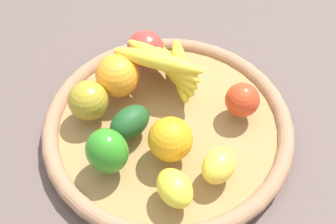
# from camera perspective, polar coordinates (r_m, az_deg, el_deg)

# --- Properties ---
(ground_plane) EXTENTS (2.40, 2.40, 0.00)m
(ground_plane) POSITION_cam_1_polar(r_m,az_deg,el_deg) (0.81, 0.00, -2.73)
(ground_plane) COLOR brown
(ground_plane) RESTS_ON ground
(basket) EXTENTS (0.47, 0.47, 0.04)m
(basket) POSITION_cam_1_polar(r_m,az_deg,el_deg) (0.80, 0.00, -1.86)
(basket) COLOR #9B7745
(basket) RESTS_ON ground_plane
(orange_1) EXTENTS (0.08, 0.08, 0.08)m
(orange_1) POSITION_cam_1_polar(r_m,az_deg,el_deg) (0.71, 0.34, -3.72)
(orange_1) COLOR orange
(orange_1) RESTS_ON basket
(lemon_1) EXTENTS (0.07, 0.08, 0.05)m
(lemon_1) POSITION_cam_1_polar(r_m,az_deg,el_deg) (0.70, 6.97, -7.20)
(lemon_1) COLOR yellow
(lemon_1) RESTS_ON basket
(banana_bunch) EXTENTS (0.18, 0.18, 0.09)m
(banana_bunch) POSITION_cam_1_polar(r_m,az_deg,el_deg) (0.81, -0.00, 6.52)
(banana_bunch) COLOR yellow
(banana_bunch) RESTS_ON basket
(lemon_0) EXTENTS (0.09, 0.09, 0.05)m
(lemon_0) POSITION_cam_1_polar(r_m,az_deg,el_deg) (0.67, 0.91, -10.33)
(lemon_0) COLOR yellow
(lemon_0) RESTS_ON basket
(orange_0) EXTENTS (0.11, 0.11, 0.08)m
(orange_0) POSITION_cam_1_polar(r_m,az_deg,el_deg) (0.80, -6.92, 4.95)
(orange_0) COLOR orange
(orange_0) RESTS_ON basket
(bell_pepper) EXTENTS (0.09, 0.09, 0.08)m
(bell_pepper) POSITION_cam_1_polar(r_m,az_deg,el_deg) (0.70, -8.31, -5.29)
(bell_pepper) COLOR #2F8921
(bell_pepper) RESTS_ON basket
(apple_1) EXTENTS (0.08, 0.08, 0.06)m
(apple_1) POSITION_cam_1_polar(r_m,az_deg,el_deg) (0.78, 10.08, 1.63)
(apple_1) COLOR red
(apple_1) RESTS_ON basket
(apple_0) EXTENTS (0.08, 0.08, 0.07)m
(apple_0) POSITION_cam_1_polar(r_m,az_deg,el_deg) (0.78, -10.82, 1.55)
(apple_0) COLOR #A58C25
(apple_0) RESTS_ON basket
(apple_2) EXTENTS (0.08, 0.08, 0.08)m
(apple_2) POSITION_cam_1_polar(r_m,az_deg,el_deg) (0.86, -3.08, 8.57)
(apple_2) COLOR red
(apple_2) RESTS_ON basket
(avocado) EXTENTS (0.09, 0.10, 0.05)m
(avocado) POSITION_cam_1_polar(r_m,az_deg,el_deg) (0.75, -5.21, -1.41)
(avocado) COLOR #1C4C21
(avocado) RESTS_ON basket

